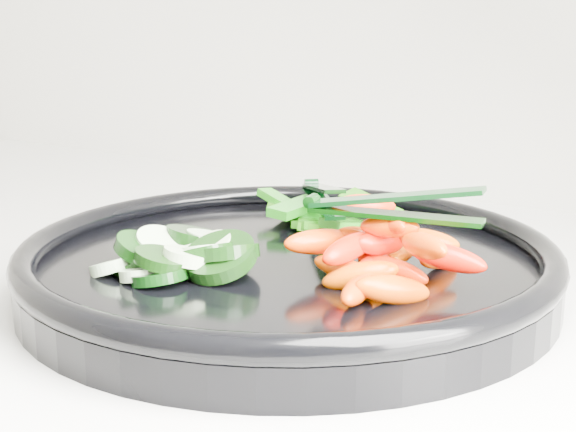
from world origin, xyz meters
The scene contains 6 objects.
veggie_tray centered at (-0.21, 1.65, 0.95)m, with size 0.42×0.42×0.04m.
cucumber_pile centered at (-0.25, 1.59, 0.96)m, with size 0.12×0.12×0.04m.
carrot_pile centered at (-0.13, 1.64, 0.97)m, with size 0.13×0.14×0.05m.
pepper_pile centered at (-0.24, 1.74, 0.96)m, with size 0.13×0.09×0.03m.
tong_carrot centered at (-0.13, 1.64, 1.00)m, with size 0.11×0.04×0.02m.
tong_pepper centered at (-0.24, 1.74, 0.98)m, with size 0.09×0.09×0.02m.
Camera 1 is at (0.10, 1.21, 1.12)m, focal length 50.00 mm.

